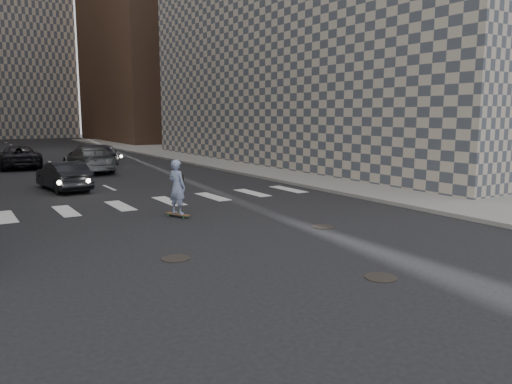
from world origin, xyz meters
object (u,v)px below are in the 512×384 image
Objects in this scene: traffic_car_d at (103,154)px; traffic_car_e at (92,156)px; traffic_car_c at (19,157)px; traffic_car_b at (89,159)px; traffic_car_a at (63,176)px; skateboarder at (177,187)px.

traffic_car_e is at bearing 65.00° from traffic_car_d.
traffic_car_c is at bearing -31.26° from traffic_car_e.
traffic_car_b is at bearing 127.33° from traffic_car_c.
traffic_car_d is at bearing -128.59° from traffic_car_e.
traffic_car_a is at bearing 74.65° from traffic_car_d.
traffic_car_a is at bearing 63.37° from traffic_car_e.
traffic_car_b is at bearing 67.47° from traffic_car_e.
traffic_car_d is at bearing 58.42° from skateboarder.
traffic_car_a is 12.77m from traffic_car_d.
traffic_car_a is 7.42m from traffic_car_b.
traffic_car_b reaches higher than traffic_car_e.
skateboarder is 0.38× the size of traffic_car_c.
traffic_car_c reaches higher than traffic_car_a.
traffic_car_a is 0.78× the size of traffic_car_c.
traffic_car_b reaches higher than traffic_car_d.
skateboarder is 15.37m from traffic_car_b.
traffic_car_d is at bearing -176.56° from traffic_car_c.
traffic_car_e is (1.64, 18.13, -0.29)m from skateboarder.
traffic_car_c is 1.25× the size of traffic_car_d.
traffic_car_b is at bearing 73.66° from traffic_car_d.
skateboarder is 0.36× the size of traffic_car_b.
skateboarder is at bearing 87.14° from traffic_car_b.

